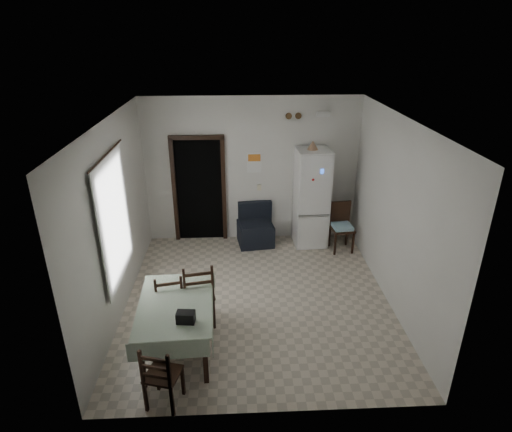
{
  "coord_description": "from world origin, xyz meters",
  "views": [
    {
      "loc": [
        -0.31,
        -5.81,
        4.06
      ],
      "look_at": [
        0.0,
        0.5,
        1.25
      ],
      "focal_mm": 30.0,
      "sensor_mm": 36.0,
      "label": 1
    }
  ],
  "objects_px": {
    "corner_chair": "(342,228)",
    "fridge": "(311,198)",
    "dining_chair_far_right": "(198,292)",
    "dining_chair_near_head": "(163,373)",
    "dining_table": "(177,327)",
    "dining_chair_far_left": "(170,300)",
    "navy_seat": "(255,225)"
  },
  "relations": [
    {
      "from": "dining_table",
      "to": "dining_chair_far_left",
      "type": "bearing_deg",
      "value": 105.36
    },
    {
      "from": "navy_seat",
      "to": "dining_chair_near_head",
      "type": "relative_size",
      "value": 0.94
    },
    {
      "from": "dining_table",
      "to": "dining_chair_far_left",
      "type": "xyz_separation_m",
      "value": [
        -0.16,
        0.5,
        0.09
      ]
    },
    {
      "from": "corner_chair",
      "to": "fridge",
      "type": "bearing_deg",
      "value": 142.87
    },
    {
      "from": "corner_chair",
      "to": "dining_table",
      "type": "xyz_separation_m",
      "value": [
        -2.86,
        -2.73,
        -0.1
      ]
    },
    {
      "from": "fridge",
      "to": "dining_table",
      "type": "xyz_separation_m",
      "value": [
        -2.29,
        -3.07,
        -0.6
      ]
    },
    {
      "from": "dining_chair_far_left",
      "to": "fridge",
      "type": "bearing_deg",
      "value": -144.67
    },
    {
      "from": "dining_chair_far_left",
      "to": "dining_chair_near_head",
      "type": "bearing_deg",
      "value": 83.32
    },
    {
      "from": "dining_chair_far_right",
      "to": "dining_chair_near_head",
      "type": "xyz_separation_m",
      "value": [
        -0.3,
        -1.49,
        -0.09
      ]
    },
    {
      "from": "dining_chair_near_head",
      "to": "navy_seat",
      "type": "bearing_deg",
      "value": -92.09
    },
    {
      "from": "corner_chair",
      "to": "dining_chair_near_head",
      "type": "bearing_deg",
      "value": -134.67
    },
    {
      "from": "dining_chair_near_head",
      "to": "fridge",
      "type": "bearing_deg",
      "value": -105.22
    },
    {
      "from": "fridge",
      "to": "dining_chair_near_head",
      "type": "height_order",
      "value": "fridge"
    },
    {
      "from": "corner_chair",
      "to": "dining_chair_far_left",
      "type": "height_order",
      "value": "corner_chair"
    },
    {
      "from": "fridge",
      "to": "dining_table",
      "type": "height_order",
      "value": "fridge"
    },
    {
      "from": "dining_chair_far_left",
      "to": "dining_table",
      "type": "bearing_deg",
      "value": 97.02
    },
    {
      "from": "navy_seat",
      "to": "dining_chair_far_right",
      "type": "distance_m",
      "value": 2.67
    },
    {
      "from": "corner_chair",
      "to": "dining_chair_near_head",
      "type": "height_order",
      "value": "corner_chair"
    },
    {
      "from": "dining_chair_far_right",
      "to": "corner_chair",
      "type": "bearing_deg",
      "value": -150.93
    },
    {
      "from": "fridge",
      "to": "corner_chair",
      "type": "bearing_deg",
      "value": -34.15
    },
    {
      "from": "corner_chair",
      "to": "dining_table",
      "type": "bearing_deg",
      "value": -142.26
    },
    {
      "from": "corner_chair",
      "to": "dining_chair_far_right",
      "type": "relative_size",
      "value": 0.91
    },
    {
      "from": "dining_table",
      "to": "dining_chair_far_right",
      "type": "bearing_deg",
      "value": 64.94
    },
    {
      "from": "navy_seat",
      "to": "dining_chair_near_head",
      "type": "distance_m",
      "value": 4.17
    },
    {
      "from": "dining_chair_far_left",
      "to": "dining_chair_far_right",
      "type": "distance_m",
      "value": 0.42
    },
    {
      "from": "navy_seat",
      "to": "dining_table",
      "type": "xyz_separation_m",
      "value": [
        -1.19,
        -3.07,
        -0.03
      ]
    },
    {
      "from": "dining_table",
      "to": "dining_chair_near_head",
      "type": "relative_size",
      "value": 1.65
    },
    {
      "from": "corner_chair",
      "to": "dining_chair_far_right",
      "type": "height_order",
      "value": "dining_chair_far_right"
    },
    {
      "from": "fridge",
      "to": "dining_chair_far_left",
      "type": "height_order",
      "value": "fridge"
    },
    {
      "from": "corner_chair",
      "to": "dining_chair_far_right",
      "type": "xyz_separation_m",
      "value": [
        -2.62,
        -2.14,
        0.05
      ]
    },
    {
      "from": "dining_table",
      "to": "dining_chair_far_right",
      "type": "xyz_separation_m",
      "value": [
        0.24,
        0.59,
        0.15
      ]
    },
    {
      "from": "navy_seat",
      "to": "dining_table",
      "type": "distance_m",
      "value": 3.3
    }
  ]
}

